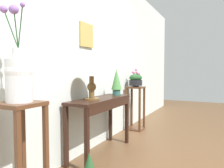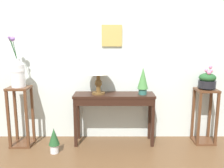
# 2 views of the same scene
# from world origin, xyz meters

# --- Properties ---
(back_wall_with_art) EXTENTS (9.00, 0.13, 2.80)m
(back_wall_with_art) POSITION_xyz_m (-0.00, 1.34, 1.40)
(back_wall_with_art) COLOR silver
(back_wall_with_art) RESTS_ON ground
(console_table) EXTENTS (1.17, 0.35, 0.76)m
(console_table) POSITION_xyz_m (0.02, 1.06, 0.63)
(console_table) COLOR black
(console_table) RESTS_ON ground
(table_lamp) EXTENTS (0.39, 0.39, 0.51)m
(table_lamp) POSITION_xyz_m (-0.21, 1.08, 1.13)
(table_lamp) COLOR brown
(table_lamp) RESTS_ON console_table
(potted_plant_on_console) EXTENTS (0.15, 0.15, 0.39)m
(potted_plant_on_console) POSITION_xyz_m (0.43, 1.05, 0.97)
(potted_plant_on_console) COLOR #2D665B
(potted_plant_on_console) RESTS_ON console_table
(pedestal_stand_left) EXTENTS (0.30, 0.30, 0.88)m
(pedestal_stand_left) POSITION_xyz_m (-1.34, 1.00, 0.44)
(pedestal_stand_left) COLOR #56331E
(pedestal_stand_left) RESTS_ON ground
(flower_vase_tall_left) EXTENTS (0.21, 0.22, 0.71)m
(flower_vase_tall_left) POSITION_xyz_m (-1.34, 1.00, 1.08)
(flower_vase_tall_left) COLOR silver
(flower_vase_tall_left) RESTS_ON pedestal_stand_left
(pedestal_stand_right) EXTENTS (0.30, 0.30, 0.82)m
(pedestal_stand_right) POSITION_xyz_m (1.37, 1.09, 0.41)
(pedestal_stand_right) COLOR #56331E
(pedestal_stand_right) RESTS_ON ground
(planter_bowl_wide_right) EXTENTS (0.25, 0.25, 0.35)m
(planter_bowl_wide_right) POSITION_xyz_m (1.37, 1.09, 0.95)
(planter_bowl_wide_right) COLOR black
(planter_bowl_wide_right) RESTS_ON pedestal_stand_right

